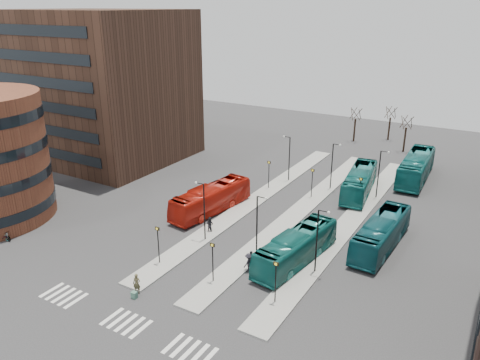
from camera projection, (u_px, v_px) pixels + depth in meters
The scene contains 21 objects.
ground at pixel (96, 360), 31.80m from camera, with size 160.00×160.00×0.00m, color #2B2B2E.
island_left at pixel (256, 199), 57.82m from camera, with size 2.50×45.00×0.15m, color gray.
island_mid at pixel (301, 209), 54.95m from camera, with size 2.50×45.00×0.15m, color gray.
island_right at pixel (351, 221), 52.09m from camera, with size 2.50×45.00×0.15m, color gray.
suitcase at pixel (134, 295), 38.37m from camera, with size 0.47×0.37×0.58m, color navy.
red_bus at pixel (211, 199), 53.97m from camera, with size 2.70×11.53×3.21m, color #B51A0D.
teal_bus_a at pixel (296, 247), 43.29m from camera, with size 2.62×11.21×3.12m, color #13615D.
teal_bus_b at pixel (359, 182), 59.07m from camera, with size 2.76×11.79×3.29m, color #146563.
teal_bus_c at pixel (381, 233), 45.89m from camera, with size 2.69×11.50×3.20m, color #12525B.
teal_bus_d at pixel (416, 167), 63.76m from camera, with size 3.08×13.18×3.67m, color #156C6C.
traveller at pixel (137, 284), 38.89m from camera, with size 0.64×0.42×1.76m, color brown.
commuter_a at pixel (210, 224), 49.39m from camera, with size 0.83×0.65×1.72m, color black.
commuter_b at pixel (251, 259), 42.74m from camera, with size 0.96×0.40×1.65m, color black.
commuter_c at pixel (249, 262), 42.09m from camera, with size 1.13×0.65×1.76m, color black.
bicycle_mid at pixel (5, 235), 47.72m from camera, with size 0.51×1.81×1.09m, color gray.
bicycle_far at pixel (3, 237), 47.58m from camera, with size 0.54×1.56×0.82m, color gray.
crosswalk_stripes at pixel (154, 335), 34.18m from camera, with size 22.35×2.40×0.01m.
office_block at pixel (98, 86), 71.50m from camera, with size 25.00×20.12×22.00m.
sign_poles at pixel (271, 212), 48.69m from camera, with size 12.45×22.12×3.65m.
lamp_posts at pixel (301, 188), 51.81m from camera, with size 14.04×20.24×6.12m.
bare_trees at pixel (383, 129), 79.99m from camera, with size 10.97×8.14×5.90m.
Camera 1 is at (21.44, -16.85, 22.67)m, focal length 35.00 mm.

